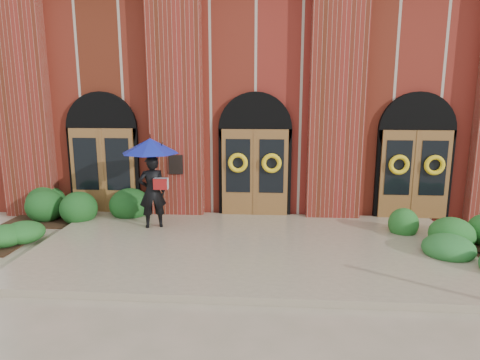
{
  "coord_description": "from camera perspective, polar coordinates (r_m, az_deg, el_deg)",
  "views": [
    {
      "loc": [
        0.44,
        -9.41,
        3.69
      ],
      "look_at": [
        -0.3,
        1.0,
        1.53
      ],
      "focal_mm": 32.0,
      "sensor_mm": 36.0,
      "label": 1
    }
  ],
  "objects": [
    {
      "name": "man_with_umbrella",
      "position": [
        11.33,
        -11.74,
        1.89
      ],
      "size": [
        1.91,
        1.91,
        2.37
      ],
      "rotation": [
        0.0,
        0.0,
        3.49
      ],
      "color": "black",
      "rests_on": "landing"
    },
    {
      "name": "hedge_wall_right",
      "position": [
        11.84,
        27.76,
        -5.98
      ],
      "size": [
        2.9,
        1.16,
        0.74
      ],
      "primitive_type": "ellipsoid",
      "color": "#1F591F",
      "rests_on": "ground"
    },
    {
      "name": "landing",
      "position": [
        10.23,
        1.37,
        -9.0
      ],
      "size": [
        10.0,
        5.3,
        0.15
      ],
      "primitive_type": "cube",
      "color": "tan",
      "rests_on": "ground"
    },
    {
      "name": "church_building",
      "position": [
        18.2,
        2.76,
        11.08
      ],
      "size": [
        16.2,
        12.53,
        7.0
      ],
      "color": "maroon",
      "rests_on": "ground"
    },
    {
      "name": "hedge_wall_left",
      "position": [
        13.3,
        -21.19,
        -3.26
      ],
      "size": [
        3.44,
        1.37,
        0.88
      ],
      "primitive_type": "ellipsoid",
      "color": "#174518",
      "rests_on": "ground"
    },
    {
      "name": "ground",
      "position": [
        10.12,
        1.33,
        -9.7
      ],
      "size": [
        90.0,
        90.0,
        0.0
      ],
      "primitive_type": "plane",
      "color": "tan",
      "rests_on": "ground"
    }
  ]
}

